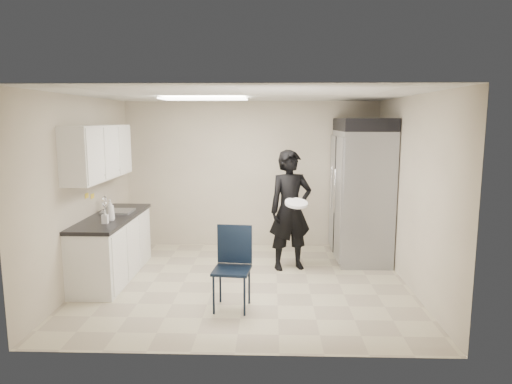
{
  "coord_description": "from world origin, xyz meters",
  "views": [
    {
      "loc": [
        0.34,
        -6.15,
        2.28
      ],
      "look_at": [
        0.14,
        0.2,
        1.27
      ],
      "focal_mm": 32.0,
      "sensor_mm": 36.0,
      "label": 1
    }
  ],
  "objects_px": {
    "commercial_fridge": "(361,195)",
    "folding_chair": "(232,270)",
    "lower_counter": "(113,248)",
    "man_tuxedo": "(290,210)"
  },
  "relations": [
    {
      "from": "lower_counter",
      "to": "man_tuxedo",
      "type": "relative_size",
      "value": 1.04
    },
    {
      "from": "lower_counter",
      "to": "man_tuxedo",
      "type": "xyz_separation_m",
      "value": [
        2.6,
        0.47,
        0.49
      ]
    },
    {
      "from": "lower_counter",
      "to": "folding_chair",
      "type": "xyz_separation_m",
      "value": [
        1.83,
        -1.09,
        0.06
      ]
    },
    {
      "from": "man_tuxedo",
      "to": "commercial_fridge",
      "type": "bearing_deg",
      "value": 9.83
    },
    {
      "from": "lower_counter",
      "to": "commercial_fridge",
      "type": "bearing_deg",
      "value": 15.88
    },
    {
      "from": "commercial_fridge",
      "to": "folding_chair",
      "type": "xyz_separation_m",
      "value": [
        -1.95,
        -2.17,
        -0.56
      ]
    },
    {
      "from": "commercial_fridge",
      "to": "folding_chair",
      "type": "relative_size",
      "value": 2.16
    },
    {
      "from": "lower_counter",
      "to": "man_tuxedo",
      "type": "height_order",
      "value": "man_tuxedo"
    },
    {
      "from": "commercial_fridge",
      "to": "folding_chair",
      "type": "bearing_deg",
      "value": -131.95
    },
    {
      "from": "commercial_fridge",
      "to": "man_tuxedo",
      "type": "xyz_separation_m",
      "value": [
        -1.18,
        -0.61,
        -0.13
      ]
    }
  ]
}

